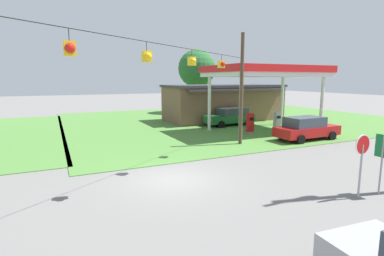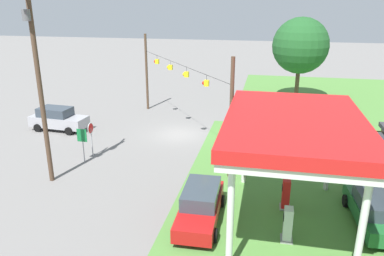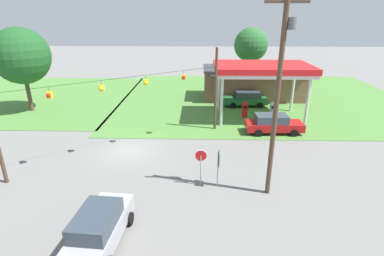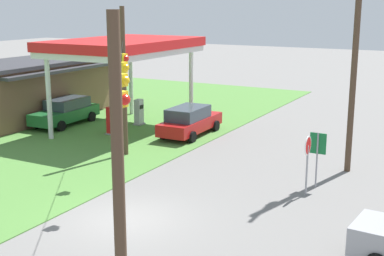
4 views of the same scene
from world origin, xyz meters
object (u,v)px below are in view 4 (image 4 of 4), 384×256
object	(u,v)px
stop_sign_roadside	(308,152)
utility_pole_main	(357,32)
gas_station_store	(38,88)
gas_station_canopy	(124,48)
car_at_pumps_front	(190,121)
car_at_pumps_rear	(66,111)
fuel_pump_near	(112,121)
route_sign	(318,149)
fuel_pump_far	(139,113)

from	to	relation	value
stop_sign_roadside	utility_pole_main	size ratio (longest dim) A/B	0.21
gas_station_store	utility_pole_main	bearing A→B (deg)	-96.86
gas_station_canopy	gas_station_store	world-z (taller)	gas_station_canopy
car_at_pumps_front	car_at_pumps_rear	xyz separation A→B (m)	(-1.29, 8.49, -0.01)
car_at_pumps_front	fuel_pump_near	bearing A→B (deg)	113.95
car_at_pumps_rear	route_sign	bearing A→B (deg)	73.56
route_sign	gas_station_store	bearing A→B (deg)	75.09
fuel_pump_far	utility_pole_main	bearing A→B (deg)	-103.41
fuel_pump_near	car_at_pumps_front	xyz separation A→B (m)	(2.02, -4.24, 0.10)
fuel_pump_far	gas_station_store	bearing A→B (deg)	95.01
gas_station_store	fuel_pump_far	bearing A→B (deg)	-84.99
route_sign	utility_pole_main	bearing A→B (deg)	-11.99
fuel_pump_far	car_at_pumps_front	bearing A→B (deg)	-101.82
car_at_pumps_front	utility_pole_main	distance (m)	11.61
route_sign	stop_sign_roadside	bearing A→B (deg)	174.46
gas_station_canopy	car_at_pumps_rear	world-z (taller)	gas_station_canopy
gas_station_store	car_at_pumps_front	size ratio (longest dim) A/B	2.49
gas_station_store	fuel_pump_near	bearing A→B (deg)	-105.40
route_sign	utility_pole_main	xyz separation A→B (m)	(3.06, -0.65, 4.77)
fuel_pump_near	stop_sign_roadside	distance (m)	14.17
car_at_pumps_front	utility_pole_main	world-z (taller)	utility_pole_main
gas_station_store	fuel_pump_near	xyz separation A→B (m)	(-2.21, -8.01, -1.16)
fuel_pump_near	car_at_pumps_front	distance (m)	4.70
utility_pole_main	car_at_pumps_front	bearing A→B (deg)	75.92
gas_station_store	stop_sign_roadside	size ratio (longest dim) A/B	5.18
fuel_pump_near	car_at_pumps_rear	distance (m)	4.31
car_at_pumps_rear	utility_pole_main	xyz separation A→B (m)	(-1.19, -18.37, 5.58)
car_at_pumps_front	fuel_pump_far	bearing A→B (deg)	76.65
car_at_pumps_front	gas_station_canopy	bearing A→B (deg)	96.08
fuel_pump_far	stop_sign_roadside	distance (m)	15.37
gas_station_canopy	car_at_pumps_front	bearing A→B (deg)	-82.39
car_at_pumps_front	car_at_pumps_rear	bearing A→B (deg)	97.11
fuel_pump_far	car_at_pumps_rear	bearing A→B (deg)	117.14
route_sign	gas_station_canopy	bearing A→B (deg)	69.76
car_at_pumps_rear	fuel_pump_far	bearing A→B (deg)	114.17
fuel_pump_near	car_at_pumps_front	size ratio (longest dim) A/B	0.33
gas_station_store	car_at_pumps_rear	bearing A→B (deg)	-111.41
fuel_pump_near	fuel_pump_far	size ratio (longest dim) A/B	1.00
car_at_pumps_rear	route_sign	world-z (taller)	route_sign
gas_station_store	utility_pole_main	world-z (taller)	utility_pole_main
car_at_pumps_front	utility_pole_main	bearing A→B (deg)	-105.61
fuel_pump_near	route_sign	size ratio (longest dim) A/B	0.71
gas_station_canopy	fuel_pump_near	bearing A→B (deg)	-179.94
fuel_pump_far	car_at_pumps_front	xyz separation A→B (m)	(-0.89, -4.24, 0.10)
car_at_pumps_front	utility_pole_main	size ratio (longest dim) A/B	0.44
fuel_pump_near	route_sign	world-z (taller)	route_sign
utility_pole_main	gas_station_canopy	bearing A→B (deg)	82.29
stop_sign_roadside	utility_pole_main	xyz separation A→B (m)	(4.15, -0.75, 4.66)
car_at_pumps_front	car_at_pumps_rear	size ratio (longest dim) A/B	1.01
car_at_pumps_front	route_sign	distance (m)	10.79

